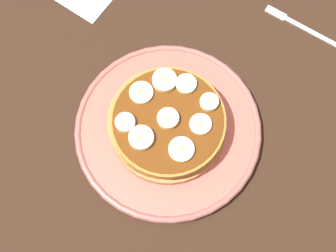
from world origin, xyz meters
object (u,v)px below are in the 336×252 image
Objects in this scene: plate at (168,130)px; banana_slice_0 at (171,119)px; banana_slice_5 at (125,123)px; pancake_stack at (167,123)px; banana_slice_2 at (186,84)px; banana_slice_1 at (201,124)px; banana_slice_8 at (164,80)px; banana_slice_3 at (141,93)px; banana_slice_4 at (181,150)px; banana_slice_6 at (141,137)px; banana_slice_7 at (209,102)px; fork at (297,24)px.

plate is 4.88cm from banana_slice_0.
pancake_stack is at bearing 150.70° from banana_slice_5.
plate is at bearing 26.67° from banana_slice_2.
banana_slice_8 is at bearing -90.16° from banana_slice_1.
banana_slice_5 is at bearing 27.37° from banana_slice_3.
banana_slice_3 is 10.04cm from banana_slice_4.
banana_slice_4 is at bearing 125.62° from banana_slice_6.
banana_slice_6 is 10.80cm from banana_slice_7.
banana_slice_8 reaches higher than banana_slice_2.
banana_slice_7 reaches higher than pancake_stack.
banana_slice_5 reaches higher than banana_slice_4.
banana_slice_5 is at bearing -31.81° from plate.
banana_slice_5 is 1.06× the size of banana_slice_7.
banana_slice_3 is at bearing -67.08° from banana_slice_1.
banana_slice_2 is at bearing -153.33° from plate.
banana_slice_0 is at bearing 175.62° from banana_slice_6.
banana_slice_5 is (10.28, -0.50, 0.11)cm from banana_slice_2.
banana_slice_7 is at bearing 157.19° from banana_slice_5.
banana_slice_6 is at bearing 14.45° from banana_slice_2.
banana_slice_2 is (-2.14, -5.98, 0.03)cm from banana_slice_1.
banana_slice_0 reaches higher than fork.
banana_slice_3 is 3.77cm from banana_slice_8.
banana_slice_4 is (1.24, 4.60, 4.75)cm from plate.
pancake_stack is 5.02× the size of banana_slice_6.
banana_slice_8 is (-2.82, -5.18, -0.03)cm from banana_slice_0.
banana_slice_8 is at bearing 171.99° from banana_slice_3.
banana_slice_7 is at bearing 171.28° from banana_slice_6.
banana_slice_6 is at bearing -54.38° from banana_slice_4.
plate is 9.87× the size of banana_slice_5.
plate is at bearing -105.10° from banana_slice_4.
banana_slice_2 is at bearing -155.82° from pancake_stack.
plate is 2.50cm from pancake_stack.
banana_slice_8 reaches higher than pancake_stack.
banana_slice_1 is 1.17× the size of banana_slice_7.
banana_slice_6 is at bearing 3.05° from fork.
banana_slice_6 is 9.09cm from banana_slice_8.
banana_slice_8 reaches higher than plate.
banana_slice_7 is at bearing 165.73° from plate.
banana_slice_2 is (-4.94, -2.91, -0.14)cm from banana_slice_0.
banana_slice_7 is (-11.11, 4.67, -0.02)cm from banana_slice_5.
banana_slice_6 and banana_slice_7 have the same top height.
banana_slice_0 is 0.90× the size of banana_slice_3.
banana_slice_7 is at bearing -148.79° from banana_slice_1.
banana_slice_8 is at bearing -46.91° from banana_slice_2.
fork is at bearing 177.91° from banana_slice_2.
fork is at bearing -171.15° from banana_slice_7.
plate is at bearing 86.04° from pancake_stack.
banana_slice_1 is at bearing 11.88° from fork.
banana_slice_5 and banana_slice_6 have the same top height.
banana_slice_8 is at bearing -65.38° from banana_slice_7.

